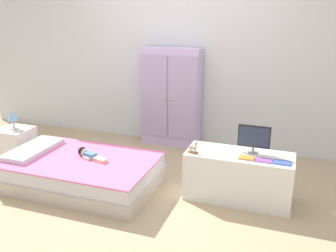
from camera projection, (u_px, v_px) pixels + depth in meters
The scene contains 14 objects.
ground_plane at pixel (134, 192), 3.76m from camera, with size 10.00×10.00×0.02m, color tan.
back_wall at pixel (181, 45), 4.75m from camera, with size 6.40×0.05×2.70m, color silver.
bed at pixel (81, 172), 3.86m from camera, with size 1.59×0.98×0.30m.
pillow at pixel (33, 149), 3.99m from camera, with size 0.32×0.71×0.05m, color silver.
doll at pixel (87, 154), 3.83m from camera, with size 0.39×0.18×0.10m.
nightstand at pixel (17, 145), 4.42m from camera, with size 0.36×0.36×0.43m, color silver.
table_lamp at pixel (13, 116), 4.30m from camera, with size 0.13×0.13×0.23m.
wardrobe at pixel (171, 98), 4.84m from camera, with size 0.80×0.28×1.33m.
tv_stand at pixel (238, 177), 3.54m from camera, with size 1.02×0.41×0.48m, color white.
tv_monitor at pixel (254, 137), 3.44m from camera, with size 0.31×0.10×0.27m.
rocking_horse_toy at pixel (194, 147), 3.47m from camera, with size 0.10×0.04×0.12m.
book_orange at pixel (247, 158), 3.35m from camera, with size 0.14×0.09×0.02m, color orange.
book_purple at pixel (264, 160), 3.31m from camera, with size 0.15×0.11×0.01m, color #8E51B2.
book_blue at pixel (282, 163), 3.25m from camera, with size 0.16×0.10×0.01m, color blue.
Camera 1 is at (1.45, -3.05, 1.82)m, focal length 38.65 mm.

